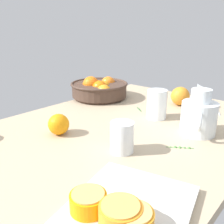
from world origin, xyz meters
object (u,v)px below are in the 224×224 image
object	(u,v)px
juice_pitcher	(199,118)
cutting_board	(124,216)
juice_glass	(122,139)
loose_orange_0	(59,124)
fruit_bowl	(99,89)
orange_half_0	(133,220)
orange_half_1	(88,201)
loose_orange_2	(180,96)
second_glass	(157,106)
spoon	(218,108)
orange_half_2	(120,215)

from	to	relation	value
juice_pitcher	cutting_board	bearing A→B (deg)	-172.55
juice_glass	loose_orange_0	distance (cm)	24.22
fruit_bowl	orange_half_0	size ratio (longest dim) A/B	4.02
juice_pitcher	orange_half_1	world-z (taller)	juice_pitcher
orange_half_0	loose_orange_2	distance (cm)	81.62
juice_pitcher	second_glass	distance (cm)	19.10
cutting_board	fruit_bowl	bearing A→B (deg)	47.15
orange_half_1	spoon	size ratio (longest dim) A/B	0.53
juice_glass	loose_orange_2	world-z (taller)	juice_glass
loose_orange_0	loose_orange_2	xyz separation A→B (cm)	(57.53, -15.26, 0.73)
second_glass	cutting_board	bearing A→B (deg)	-154.32
juice_pitcher	orange_half_1	bearing A→B (deg)	-179.30
juice_glass	loose_orange_2	bearing A→B (deg)	9.15
cutting_board	spoon	xyz separation A→B (cm)	(79.73, 10.43, -0.28)
juice_glass	second_glass	size ratio (longest dim) A/B	0.79
juice_glass	loose_orange_2	xyz separation A→B (cm)	(53.13, 8.56, 0.39)
orange_half_1	loose_orange_2	distance (cm)	80.40
juice_glass	orange_half_0	distance (cm)	31.14
orange_half_1	orange_half_2	xyz separation A→B (cm)	(1.02, -7.02, 0.26)
juice_pitcher	juice_glass	bearing A→B (deg)	157.61
orange_half_1	orange_half_2	distance (cm)	7.10
cutting_board	orange_half_2	bearing A→B (deg)	-153.30
cutting_board	orange_half_1	bearing A→B (deg)	123.71
spoon	juice_pitcher	bearing A→B (deg)	-172.53
orange_half_1	loose_orange_0	size ratio (longest dim) A/B	1.00
loose_orange_2	juice_glass	bearing A→B (deg)	-170.85
loose_orange_0	juice_glass	bearing A→B (deg)	-79.53
juice_glass	orange_half_1	distance (cm)	27.33
orange_half_1	spoon	distance (cm)	83.68
orange_half_0	spoon	size ratio (longest dim) A/B	0.53
juice_pitcher	second_glass	xyz separation A→B (cm)	(3.93, 18.68, -0.59)
orange_half_1	second_glass	bearing A→B (deg)	19.14
loose_orange_2	spoon	xyz separation A→B (cm)	(5.71, -15.55, -3.84)
juice_glass	loose_orange_0	size ratio (longest dim) A/B	1.28
fruit_bowl	juice_pitcher	bearing A→B (deg)	-100.29
juice_glass	second_glass	world-z (taller)	second_glass
juice_glass	orange_half_1	world-z (taller)	juice_glass
cutting_board	orange_half_1	distance (cm)	7.24
juice_glass	orange_half_2	distance (cm)	30.20
fruit_bowl	orange_half_0	world-z (taller)	fruit_bowl
cutting_board	orange_half_0	world-z (taller)	orange_half_0
juice_glass	second_glass	bearing A→B (deg)	13.65
fruit_bowl	juice_glass	world-z (taller)	fruit_bowl
second_glass	orange_half_0	distance (cm)	61.05
second_glass	orange_half_1	bearing A→B (deg)	-160.86
juice_pitcher	orange_half_0	size ratio (longest dim) A/B	2.27
fruit_bowl	juice_glass	xyz separation A→B (cm)	(-37.33, -45.34, -0.95)
fruit_bowl	cutting_board	size ratio (longest dim) A/B	0.95
loose_orange_2	loose_orange_0	bearing A→B (deg)	165.15
spoon	cutting_board	bearing A→B (deg)	-172.54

